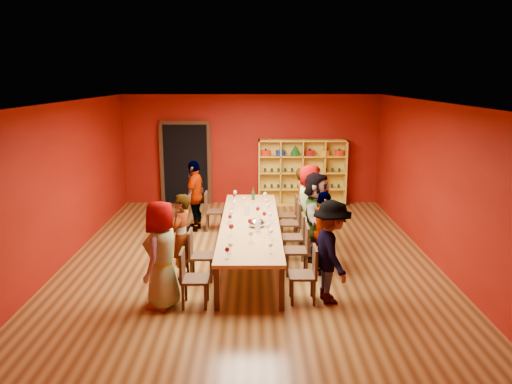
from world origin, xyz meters
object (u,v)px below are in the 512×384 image
at_px(spittoon_bowl, 257,223).
at_px(chair_person_left_1, 197,252).
at_px(tasting_table, 250,225).
at_px(wine_bottle, 253,195).
at_px(person_left_0, 162,254).
at_px(person_right_3, 309,204).
at_px(chair_person_right_2, 297,234).
at_px(chair_person_right_1, 301,247).
at_px(person_left_1, 181,238).
at_px(person_right_0, 331,252).
at_px(person_left_4, 195,196).
at_px(chair_person_right_4, 291,213).
at_px(person_right_4, 303,202).
at_px(chair_person_right_3, 293,220).
at_px(chair_person_left_4, 211,209).
at_px(chair_person_left_0, 190,275).
at_px(shelving_unit, 302,169).
at_px(chair_person_right_0, 308,271).
at_px(person_right_1, 323,233).
at_px(person_right_2, 316,216).

bearing_deg(spittoon_bowl, chair_person_left_1, -146.92).
relative_size(tasting_table, wine_bottle, 15.94).
bearing_deg(person_left_0, person_right_3, 152.32).
bearing_deg(person_right_3, chair_person_right_2, 166.42).
height_order(person_left_0, chair_person_right_1, person_left_0).
relative_size(chair_person_left_1, person_left_1, 0.58).
xyz_separation_m(chair_person_left_1, spittoon_bowl, (1.03, 0.67, 0.33)).
bearing_deg(person_right_0, tasting_table, 25.29).
xyz_separation_m(person_left_4, spittoon_bowl, (1.39, -2.23, 0.01)).
bearing_deg(chair_person_right_4, person_left_1, -128.99).
relative_size(chair_person_left_1, chair_person_right_1, 1.00).
bearing_deg(chair_person_right_1, person_right_4, 83.52).
bearing_deg(spittoon_bowl, chair_person_right_3, 58.44).
xyz_separation_m(tasting_table, chair_person_right_3, (0.91, 0.98, -0.20)).
height_order(person_left_1, chair_person_left_4, person_left_1).
bearing_deg(chair_person_left_1, chair_person_left_0, -90.00).
height_order(shelving_unit, chair_person_left_4, shelving_unit).
height_order(tasting_table, chair_person_left_0, chair_person_left_0).
bearing_deg(person_left_1, spittoon_bowl, 131.67).
relative_size(shelving_unit, spittoon_bowl, 7.91).
bearing_deg(chair_person_right_1, chair_person_right_3, 90.00).
bearing_deg(tasting_table, chair_person_right_2, 2.08).
xyz_separation_m(shelving_unit, chair_person_right_0, (-0.49, -6.17, -0.49)).
distance_m(person_right_1, person_right_3, 1.70).
distance_m(tasting_table, chair_person_left_1, 1.35).
height_order(person_left_1, person_left_4, person_left_4).
bearing_deg(chair_person_right_3, person_right_1, -77.16).
height_order(chair_person_left_1, person_right_0, person_right_0).
relative_size(person_right_2, chair_person_right_4, 1.92).
bearing_deg(chair_person_left_1, person_right_1, 6.66).
relative_size(chair_person_right_1, chair_person_right_2, 1.00).
height_order(person_left_1, person_right_3, person_right_3).
bearing_deg(chair_person_right_4, person_left_4, 171.64).
bearing_deg(person_right_1, shelving_unit, -3.53).
bearing_deg(person_right_4, chair_person_right_2, -167.61).
bearing_deg(person_right_0, person_right_2, -8.87).
xyz_separation_m(shelving_unit, person_right_0, (-0.13, -6.17, -0.17)).
height_order(person_right_0, wine_bottle, person_right_0).
relative_size(chair_person_right_1, spittoon_bowl, 2.93).
xyz_separation_m(chair_person_right_3, wine_bottle, (-0.85, 0.79, 0.36)).
bearing_deg(chair_person_left_4, shelving_unit, 46.08).
xyz_separation_m(chair_person_left_0, chair_person_left_4, (0.00, 3.92, 0.00)).
height_order(chair_person_right_2, chair_person_right_4, same).
distance_m(spittoon_bowl, wine_bottle, 2.08).
bearing_deg(chair_person_right_0, person_right_0, 0.00).
xyz_separation_m(chair_person_left_0, wine_bottle, (0.97, 3.77, 0.36)).
distance_m(shelving_unit, person_left_0, 6.88).
bearing_deg(person_left_1, person_right_0, 84.69).
bearing_deg(person_right_0, person_right_4, -7.54).
bearing_deg(chair_person_right_2, person_right_0, -79.22).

